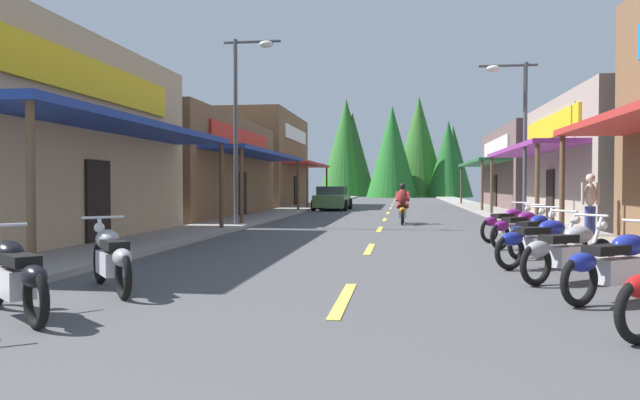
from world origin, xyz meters
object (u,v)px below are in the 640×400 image
motorcycle_parked_right_1 (617,264)px  motorcycle_parked_right_5 (520,227)px  motorcycle_parked_right_2 (568,250)px  pedestrian_waiting (590,201)px  motorcycle_parked_left_2 (111,257)px  streetlamp_right (516,119)px  motorcycle_parked_right_3 (542,241)px  streetlamp_left (243,107)px  motorcycle_parked_right_6 (508,223)px  motorcycle_parked_right_4 (534,233)px  parked_car_curbside (332,198)px  motorcycle_parked_left_1 (14,275)px  rider_cruising_lead (403,207)px

motorcycle_parked_right_1 → motorcycle_parked_right_5: same height
motorcycle_parked_right_2 → motorcycle_parked_right_5: 5.00m
pedestrian_waiting → motorcycle_parked_left_2: bearing=-65.1°
streetlamp_right → motorcycle_parked_right_3: 10.98m
streetlamp_right → motorcycle_parked_right_1: bearing=-95.1°
streetlamp_left → motorcycle_parked_right_6: (8.23, -3.75, -3.71)m
streetlamp_left → motorcycle_parked_right_4: bearing=-40.6°
streetlamp_left → motorcycle_parked_right_2: streetlamp_left is taller
streetlamp_right → motorcycle_parked_right_3: bearing=-97.9°
motorcycle_parked_right_5 → motorcycle_parked_left_2: size_ratio=0.98×
motorcycle_parked_right_6 → motorcycle_parked_right_1: bearing=-131.2°
motorcycle_parked_right_6 → motorcycle_parked_right_5: bearing=-130.8°
motorcycle_parked_right_1 → motorcycle_parked_right_5: size_ratio=1.07×
motorcycle_parked_right_5 → motorcycle_parked_left_2: 9.59m
motorcycle_parked_right_2 → motorcycle_parked_right_6: (0.23, 6.65, 0.00)m
motorcycle_parked_right_1 → parked_car_curbside: (-6.87, 26.96, 0.20)m
streetlamp_left → motorcycle_parked_right_2: 13.64m
motorcycle_parked_left_1 → motorcycle_parked_right_6: bearing=-86.3°
streetlamp_left → streetlamp_right: (9.39, 1.53, -0.42)m
rider_cruising_lead → motorcycle_parked_right_5: bearing=-160.7°
streetlamp_left → motorcycle_parked_right_3: bearing=-48.0°
motorcycle_parked_right_5 → rider_cruising_lead: bearing=67.3°
streetlamp_right → rider_cruising_lead: (-3.92, 1.37, -3.13)m
motorcycle_parked_right_4 → motorcycle_parked_right_6: 3.28m
motorcycle_parked_right_6 → motorcycle_parked_left_2: size_ratio=0.98×
streetlamp_left → motorcycle_parked_right_6: 9.78m
motorcycle_parked_right_6 → streetlamp_right: bearing=36.7°
streetlamp_right → motorcycle_parked_right_4: bearing=-97.9°
rider_cruising_lead → parked_car_curbside: bearing=19.8°
motorcycle_parked_right_3 → motorcycle_parked_right_4: same height
streetlamp_left → motorcycle_parked_right_1: bearing=-55.5°
parked_car_curbside → streetlamp_left: bearing=175.2°
motorcycle_parked_right_6 → motorcycle_parked_left_1: bearing=-166.0°
motorcycle_parked_right_3 → rider_cruising_lead: 12.01m
motorcycle_parked_right_6 → pedestrian_waiting: pedestrian_waiting is taller
streetlamp_right → motorcycle_parked_right_1: size_ratio=3.23×
motorcycle_parked_right_4 → streetlamp_right: bearing=31.2°
pedestrian_waiting → parked_car_curbside: pedestrian_waiting is taller
motorcycle_parked_right_3 → motorcycle_parked_right_6: (0.28, 5.10, 0.00)m
pedestrian_waiting → parked_car_curbside: bearing=-173.2°
motorcycle_parked_left_2 → streetlamp_left: bearing=-32.6°
motorcycle_parked_right_4 → motorcycle_parked_left_1: bearing=173.1°
motorcycle_parked_right_6 → rider_cruising_lead: bearing=71.6°
motorcycle_parked_right_1 → motorcycle_parked_right_6: bearing=53.7°
motorcycle_parked_left_1 → rider_cruising_lead: size_ratio=0.81×
motorcycle_parked_right_3 → pedestrian_waiting: (2.64, 6.09, 0.57)m
motorcycle_parked_left_2 → rider_cruising_lead: bearing=-54.4°
motorcycle_parked_right_1 → motorcycle_parked_left_1: 7.31m
motorcycle_parked_left_2 → parked_car_curbside: (-0.09, 27.18, 0.20)m
streetlamp_right → motorcycle_parked_right_3: (-1.43, -10.38, -3.30)m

